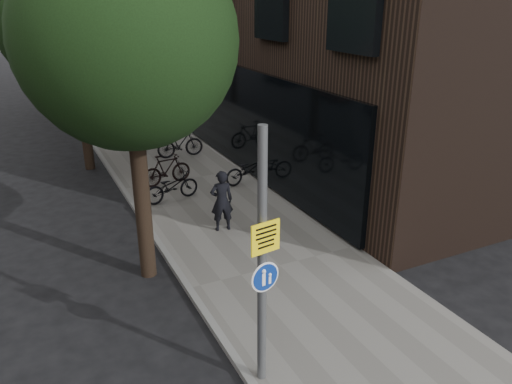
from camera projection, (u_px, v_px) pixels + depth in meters
ground at (355, 358)px, 9.01m from camera, size 120.00×120.00×0.00m
sidewalk at (188, 180)px, 17.43m from camera, size 4.50×60.00×0.12m
curb_edge at (124, 190)px, 16.51m from camera, size 0.15×60.00×0.13m
street_tree_near at (130, 48)px, 9.96m from camera, size 4.40×4.40×7.50m
street_tree_mid at (74, 26)px, 17.05m from camera, size 5.00×5.00×7.80m
street_tree_far at (49, 16)px, 24.56m from camera, size 5.00×5.00×7.80m
signpost at (262, 263)px, 7.59m from camera, size 0.50×0.14×4.34m
pedestrian at (222, 201)px, 13.34m from camera, size 0.67×0.49×1.69m
parked_bike_facade_near at (249, 169)px, 16.86m from camera, size 1.89×0.86×0.96m
parked_bike_facade_far at (180, 143)px, 19.54m from camera, size 1.85×0.63×1.10m
parked_bike_curb_near at (172, 186)px, 15.41m from camera, size 1.85×0.90×0.93m
parked_bike_curb_far at (166, 170)px, 16.71m from camera, size 1.80×0.74×1.05m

